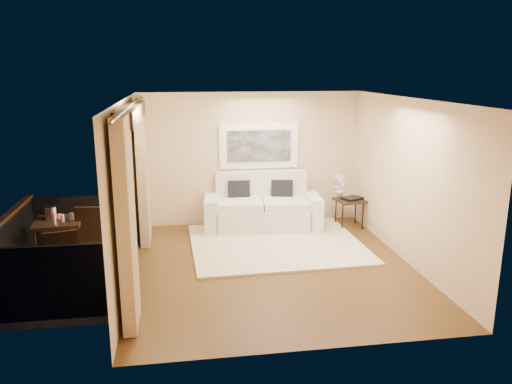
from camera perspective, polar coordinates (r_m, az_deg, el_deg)
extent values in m
plane|color=brown|center=(8.24, 1.96, -8.55)|extent=(5.00, 5.00, 0.00)
plane|color=white|center=(7.62, 2.13, 10.54)|extent=(5.00, 5.00, 0.00)
plane|color=beige|center=(10.24, -0.59, 3.82)|extent=(4.50, 0.00, 4.50)
plane|color=beige|center=(5.48, 6.96, -5.35)|extent=(4.50, 0.00, 4.50)
plane|color=beige|center=(8.53, 17.06, 1.13)|extent=(0.00, 5.00, 5.00)
plane|color=beige|center=(9.53, -13.54, 2.67)|extent=(0.00, 2.70, 2.70)
plane|color=beige|center=(5.96, -16.23, -4.23)|extent=(0.00, 2.70, 2.70)
plane|color=beige|center=(7.54, -15.13, 8.90)|extent=(0.00, 2.40, 2.40)
cube|color=black|center=(7.53, -14.20, 8.72)|extent=(0.28, 2.40, 0.22)
cube|color=#605B56|center=(8.31, -20.24, -9.70)|extent=(1.80, 2.60, 0.12)
cube|color=black|center=(8.34, -26.39, -6.12)|extent=(0.06, 2.60, 1.00)
cube|color=black|center=(9.30, -19.06, -3.41)|extent=(1.80, 0.06, 1.00)
cube|color=black|center=(6.96, -22.62, -9.59)|extent=(1.80, 0.06, 1.00)
cube|color=black|center=(8.19, -26.78, -2.69)|extent=(0.10, 2.60, 0.06)
cube|color=tan|center=(9.23, -12.81, 2.16)|extent=(0.16, 0.75, 2.62)
cube|color=tan|center=(6.24, -14.60, -3.61)|extent=(0.16, 0.75, 2.62)
cylinder|color=#4C473F|center=(7.52, -14.10, 9.56)|extent=(0.04, 4.80, 0.04)
cube|color=white|center=(10.19, 0.34, 5.31)|extent=(1.62, 0.05, 0.92)
cube|color=black|center=(10.15, 0.38, 5.28)|extent=(1.30, 0.02, 0.64)
cube|color=beige|center=(9.23, 2.30, -5.90)|extent=(3.14, 2.76, 0.04)
cube|color=silver|center=(10.06, 0.74, -2.92)|extent=(1.95, 1.15, 0.46)
cube|color=silver|center=(10.32, 0.58, -0.02)|extent=(1.88, 0.40, 0.90)
cube|color=silver|center=(10.00, -5.11, -2.42)|extent=(0.35, 1.01, 0.68)
cube|color=silver|center=(10.16, 6.50, -2.20)|extent=(0.35, 1.01, 0.68)
cube|color=silver|center=(9.92, -1.83, -1.32)|extent=(0.95, 0.95, 0.15)
cube|color=silver|center=(9.99, 3.34, -1.23)|extent=(0.95, 0.95, 0.15)
cube|color=black|center=(10.12, -1.95, 0.07)|extent=(0.44, 0.20, 0.45)
cube|color=black|center=(10.18, 2.99, 0.15)|extent=(0.47, 0.29, 0.45)
cube|color=black|center=(10.26, 10.66, -0.93)|extent=(0.62, 0.62, 0.04)
cylinder|color=black|center=(10.08, 9.85, -2.87)|extent=(0.03, 0.03, 0.54)
cylinder|color=black|center=(10.22, 12.10, -2.74)|extent=(0.03, 0.03, 0.54)
cylinder|color=black|center=(10.47, 9.12, -2.21)|extent=(0.03, 0.03, 0.54)
cylinder|color=black|center=(10.60, 11.29, -2.10)|extent=(0.03, 0.03, 0.54)
cube|color=black|center=(10.25, 10.95, -0.70)|extent=(0.46, 0.41, 0.05)
imported|color=white|center=(10.31, 9.56, 0.79)|extent=(0.33, 0.29, 0.53)
cube|color=black|center=(8.44, -21.70, -3.20)|extent=(0.75, 0.75, 0.06)
cylinder|color=black|center=(8.37, -23.79, -6.58)|extent=(0.04, 0.04, 0.77)
cylinder|color=black|center=(8.24, -19.90, -6.54)|extent=(0.04, 0.04, 0.77)
cylinder|color=black|center=(8.89, -22.87, -5.30)|extent=(0.04, 0.04, 0.77)
cylinder|color=black|center=(8.77, -19.22, -5.23)|extent=(0.04, 0.04, 0.77)
cube|color=black|center=(8.53, -17.88, -4.94)|extent=(0.50, 0.50, 0.05)
cube|color=black|center=(8.27, -18.39, -3.62)|extent=(0.46, 0.11, 0.60)
cylinder|color=black|center=(8.74, -16.27, -6.15)|extent=(0.03, 0.03, 0.47)
cylinder|color=black|center=(8.83, -18.60, -6.10)|extent=(0.03, 0.03, 0.47)
cylinder|color=black|center=(8.40, -16.86, -7.00)|extent=(0.03, 0.03, 0.47)
cylinder|color=black|center=(8.50, -19.28, -6.94)|extent=(0.03, 0.03, 0.47)
cube|color=black|center=(7.18, -21.15, -8.92)|extent=(0.54, 0.54, 0.05)
cube|color=black|center=(7.28, -21.38, -6.41)|extent=(0.44, 0.15, 0.58)
cylinder|color=black|center=(7.12, -22.40, -11.44)|extent=(0.03, 0.03, 0.45)
cylinder|color=black|center=(7.12, -19.46, -11.17)|extent=(0.03, 0.03, 0.45)
cylinder|color=black|center=(7.45, -22.42, -10.30)|extent=(0.03, 0.03, 0.45)
cylinder|color=black|center=(7.45, -19.62, -10.04)|extent=(0.03, 0.03, 0.45)
cylinder|color=white|center=(8.53, -22.38, -2.20)|extent=(0.18, 0.18, 0.20)
cylinder|color=red|center=(8.51, -21.48, -2.59)|extent=(0.06, 0.06, 0.07)
cylinder|color=white|center=(8.19, -22.04, -2.88)|extent=(0.04, 0.04, 0.18)
cylinder|color=silver|center=(8.30, -21.25, -2.80)|extent=(0.06, 0.06, 0.12)
cylinder|color=silver|center=(8.34, -20.33, -2.65)|extent=(0.06, 0.06, 0.12)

